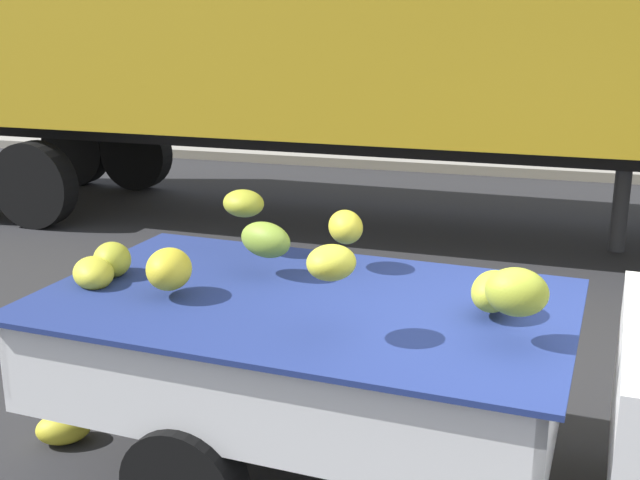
# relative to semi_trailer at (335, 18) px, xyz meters

# --- Properties ---
(curb_strip) EXTENTS (80.00, 0.80, 0.16)m
(curb_strip) POSITION_rel_semi_trailer_xyz_m (2.80, 4.28, -2.46)
(curb_strip) COLOR gray
(curb_strip) RESTS_ON ground
(semi_trailer) EXTENTS (12.05, 2.86, 3.95)m
(semi_trailer) POSITION_rel_semi_trailer_xyz_m (0.00, 0.00, 0.00)
(semi_trailer) COLOR gold
(semi_trailer) RESTS_ON ground
(fallen_banana_bunch_near_tailgate) EXTENTS (0.42, 0.40, 0.19)m
(fallen_banana_bunch_near_tailgate) POSITION_rel_semi_trailer_xyz_m (-0.13, -5.59, -2.44)
(fallen_banana_bunch_near_tailgate) COLOR gold
(fallen_banana_bunch_near_tailgate) RESTS_ON ground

